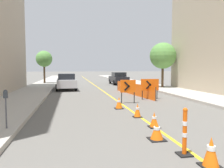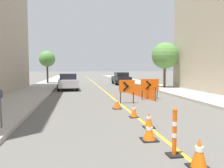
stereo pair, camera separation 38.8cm
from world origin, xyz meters
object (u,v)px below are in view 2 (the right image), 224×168
(traffic_cone_fourth, at_px, (149,120))
(arrow_barricade_primary, at_px, (127,87))
(traffic_cone_fifth, at_px, (134,111))
(street_tree_left_near, at_px, (47,59))
(parked_car_curb_near, at_px, (68,82))
(parking_meter_near_curb, at_px, (1,100))
(arrow_barricade_secondary, at_px, (150,85))
(parked_car_curb_mid, at_px, (121,78))
(street_tree_right_near, at_px, (165,56))
(traffic_cone_farthest, at_px, (117,103))
(delineator_post_front, at_px, (174,135))
(traffic_cone_third, at_px, (149,131))
(traffic_cone_second, at_px, (199,153))

(traffic_cone_fourth, xyz_separation_m, arrow_barricade_primary, (0.46, 5.36, 0.71))
(traffic_cone_fifth, height_order, street_tree_left_near, street_tree_left_near)
(parked_car_curb_near, distance_m, parking_meter_near_curb, 14.40)
(arrow_barricade_secondary, relative_size, street_tree_left_near, 0.33)
(parked_car_curb_mid, relative_size, street_tree_right_near, 0.95)
(parked_car_curb_near, height_order, parking_meter_near_curb, parked_car_curb_near)
(traffic_cone_farthest, height_order, parking_meter_near_curb, parking_meter_near_curb)
(delineator_post_front, bearing_deg, street_tree_right_near, 67.97)
(traffic_cone_third, relative_size, parked_car_curb_near, 0.12)
(traffic_cone_fifth, height_order, street_tree_right_near, street_tree_right_near)
(arrow_barricade_secondary, distance_m, parked_car_curb_near, 9.60)
(parked_car_curb_near, bearing_deg, traffic_cone_third, -82.02)
(parked_car_curb_near, height_order, street_tree_right_near, street_tree_right_near)
(street_tree_left_near, bearing_deg, traffic_cone_third, -76.26)
(parking_meter_near_curb, bearing_deg, parked_car_curb_mid, 68.09)
(traffic_cone_fourth, relative_size, arrow_barricade_primary, 0.39)
(traffic_cone_second, height_order, street_tree_right_near, street_tree_right_near)
(street_tree_left_near, bearing_deg, parked_car_curb_near, -69.99)
(traffic_cone_third, distance_m, street_tree_right_near, 16.82)
(street_tree_left_near, xyz_separation_m, street_tree_right_near, (12.67, -8.96, 0.05))
(traffic_cone_second, relative_size, arrow_barricade_secondary, 0.47)
(arrow_barricade_primary, bearing_deg, traffic_cone_third, -92.28)
(traffic_cone_third, height_order, parked_car_curb_mid, parked_car_curb_mid)
(delineator_post_front, distance_m, street_tree_right_near, 17.78)
(traffic_cone_second, relative_size, street_tree_right_near, 0.14)
(traffic_cone_second, bearing_deg, street_tree_left_near, 103.69)
(traffic_cone_fifth, xyz_separation_m, street_tree_left_near, (-6.21, 21.07, 3.03))
(street_tree_left_near, bearing_deg, parking_meter_near_curb, -86.57)
(delineator_post_front, xyz_separation_m, street_tree_right_near, (6.58, 16.27, 2.87))
(traffic_cone_third, xyz_separation_m, delineator_post_front, (0.22, -1.19, 0.23))
(traffic_cone_fourth, distance_m, arrow_barricade_secondary, 7.20)
(arrow_barricade_primary, height_order, parked_car_curb_mid, parked_car_curb_mid)
(arrow_barricade_secondary, bearing_deg, arrow_barricade_primary, -140.96)
(traffic_cone_third, distance_m, traffic_cone_farthest, 5.06)
(arrow_barricade_secondary, bearing_deg, traffic_cone_fifth, -113.12)
(traffic_cone_fourth, height_order, arrow_barricade_secondary, arrow_barricade_secondary)
(traffic_cone_second, relative_size, parking_meter_near_curb, 0.52)
(arrow_barricade_secondary, relative_size, street_tree_right_near, 0.30)
(traffic_cone_second, bearing_deg, parked_car_curb_mid, 82.23)
(traffic_cone_third, height_order, traffic_cone_fourth, traffic_cone_fourth)
(arrow_barricade_primary, distance_m, street_tree_left_near, 18.79)
(traffic_cone_third, distance_m, arrow_barricade_primary, 6.76)
(traffic_cone_third, height_order, delineator_post_front, delineator_post_front)
(delineator_post_front, xyz_separation_m, parked_car_curb_mid, (3.48, 23.13, 0.30))
(parked_car_curb_near, height_order, street_tree_left_near, street_tree_left_near)
(traffic_cone_second, relative_size, traffic_cone_third, 1.21)
(traffic_cone_second, xyz_separation_m, traffic_cone_third, (-0.44, 1.89, -0.06))
(traffic_cone_third, height_order, arrow_barricade_primary, arrow_barricade_primary)
(traffic_cone_fourth, bearing_deg, traffic_cone_fifth, 93.52)
(traffic_cone_fifth, relative_size, delineator_post_front, 0.52)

